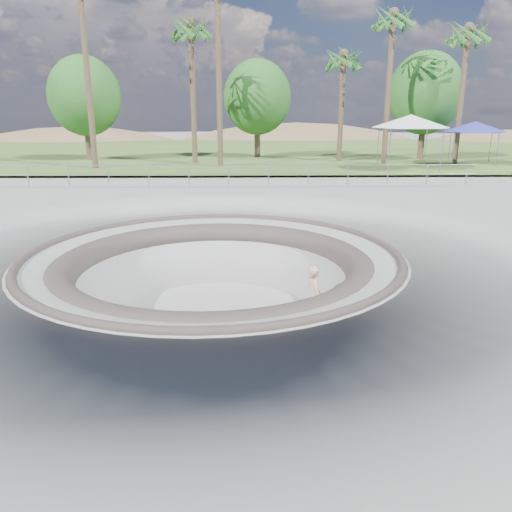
{
  "coord_description": "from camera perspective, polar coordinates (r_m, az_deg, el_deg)",
  "views": [
    {
      "loc": [
        0.96,
        -13.1,
        3.75
      ],
      "look_at": [
        1.18,
        0.13,
        -0.1
      ],
      "focal_mm": 35.0,
      "sensor_mm": 36.0,
      "label": 1
    }
  ],
  "objects": [
    {
      "name": "ground",
      "position": [
        13.66,
        -4.93,
        0.23
      ],
      "size": [
        180.0,
        180.0,
        0.0
      ],
      "primitive_type": "plane",
      "color": "#969792",
      "rests_on": "ground"
    },
    {
      "name": "bushy_tree_right",
      "position": [
        39.85,
        18.82,
        17.17
      ],
      "size": [
        5.37,
        4.89,
        7.75
      ],
      "color": "brown",
      "rests_on": "ground"
    },
    {
      "name": "skater",
      "position": [
        13.34,
        6.64,
        -4.58
      ],
      "size": [
        0.54,
        0.69,
        1.69
      ],
      "primitive_type": "imported",
      "rotation": [
        0.0,
        0.0,
        1.81
      ],
      "color": "tan",
      "rests_on": "skateboard"
    },
    {
      "name": "distant_hills",
      "position": [
        71.15,
        1.37,
        7.52
      ],
      "size": [
        103.2,
        45.0,
        28.6
      ],
      "color": "brown",
      "rests_on": "ground"
    },
    {
      "name": "bushy_tree_mid",
      "position": [
        39.77,
        0.15,
        17.66
      ],
      "size": [
        5.11,
        4.65,
        7.38
      ],
      "color": "brown",
      "rests_on": "ground"
    },
    {
      "name": "palm_e",
      "position": [
        36.04,
        15.41,
        24.26
      ],
      "size": [
        2.6,
        2.6,
        10.33
      ],
      "color": "brown",
      "rests_on": "ground"
    },
    {
      "name": "palm_b",
      "position": [
        35.66,
        -7.46,
        24.05
      ],
      "size": [
        2.6,
        2.6,
        9.85
      ],
      "color": "brown",
      "rests_on": "ground"
    },
    {
      "name": "skateboard",
      "position": [
        13.67,
        6.52,
        -7.97
      ],
      "size": [
        0.9,
        0.35,
        0.09
      ],
      "color": "olive",
      "rests_on": "ground"
    },
    {
      "name": "canopy_white",
      "position": [
        32.64,
        17.26,
        14.48
      ],
      "size": [
        6.49,
        6.49,
        3.28
      ],
      "color": "gray",
      "rests_on": "ground"
    },
    {
      "name": "bushy_tree_left",
      "position": [
        39.54,
        -19.03,
        16.89
      ],
      "size": [
        5.16,
        4.69,
        7.44
      ],
      "color": "brown",
      "rests_on": "ground"
    },
    {
      "name": "canopy_blue",
      "position": [
        37.18,
        23.74,
        13.37
      ],
      "size": [
        5.37,
        5.37,
        2.82
      ],
      "color": "gray",
      "rests_on": "ground"
    },
    {
      "name": "grass_strip",
      "position": [
        47.24,
        -2.13,
        11.93
      ],
      "size": [
        180.0,
        36.0,
        0.12
      ],
      "color": "#3D5A24",
      "rests_on": "ground"
    },
    {
      "name": "palm_f",
      "position": [
        37.34,
        23.07,
        22.05
      ],
      "size": [
        2.6,
        2.6,
        9.45
      ],
      "color": "brown",
      "rests_on": "ground"
    },
    {
      "name": "safety_railing",
      "position": [
        25.31,
        -3.13,
        9.26
      ],
      "size": [
        25.0,
        0.06,
        1.03
      ],
      "color": "gray",
      "rests_on": "ground"
    },
    {
      "name": "palm_d",
      "position": [
        37.54,
        9.96,
        21.13
      ],
      "size": [
        2.6,
        2.6,
        8.16
      ],
      "color": "brown",
      "rests_on": "ground"
    },
    {
      "name": "skate_bowl",
      "position": [
        14.27,
        -4.75,
        -6.85
      ],
      "size": [
        14.0,
        14.0,
        4.1
      ],
      "color": "#969792",
      "rests_on": "ground"
    }
  ]
}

